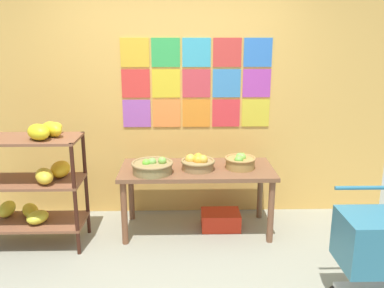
% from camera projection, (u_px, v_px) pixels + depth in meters
% --- Properties ---
extents(ground, '(9.01, 9.01, 0.00)m').
position_uv_depth(ground, '(172.00, 288.00, 3.29)').
color(ground, gray).
extents(back_wall_with_art, '(4.77, 0.07, 2.68)m').
position_uv_depth(back_wall_with_art, '(174.00, 94.00, 4.43)').
color(back_wall_with_art, '#DFA94F').
rests_on(back_wall_with_art, ground).
extents(banana_shelf_unit, '(1.02, 0.54, 1.21)m').
position_uv_depth(banana_shelf_unit, '(32.00, 174.00, 3.83)').
color(banana_shelf_unit, '#391A10').
rests_on(banana_shelf_unit, ground).
extents(display_table, '(1.53, 0.68, 0.68)m').
position_uv_depth(display_table, '(197.00, 175.00, 4.13)').
color(display_table, brown).
rests_on(display_table, ground).
extents(fruit_basket_back_left, '(0.31, 0.31, 0.16)m').
position_uv_depth(fruit_basket_back_left, '(240.00, 162.00, 4.07)').
color(fruit_basket_back_left, '#A57E40').
rests_on(fruit_basket_back_left, display_table).
extents(fruit_basket_left, '(0.34, 0.34, 0.16)m').
position_uv_depth(fruit_basket_left, '(198.00, 163.00, 4.04)').
color(fruit_basket_left, olive).
rests_on(fruit_basket_left, display_table).
extents(fruit_basket_right, '(0.40, 0.40, 0.16)m').
position_uv_depth(fruit_basket_right, '(152.00, 167.00, 3.94)').
color(fruit_basket_right, olive).
rests_on(fruit_basket_right, display_table).
extents(produce_crate_under_table, '(0.40, 0.29, 0.18)m').
position_uv_depth(produce_crate_under_table, '(221.00, 220.00, 4.30)').
color(produce_crate_under_table, red).
rests_on(produce_crate_under_table, ground).
extents(shopping_cart, '(0.58, 0.46, 0.88)m').
position_uv_depth(shopping_cart, '(381.00, 245.00, 2.92)').
color(shopping_cart, black).
rests_on(shopping_cart, ground).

